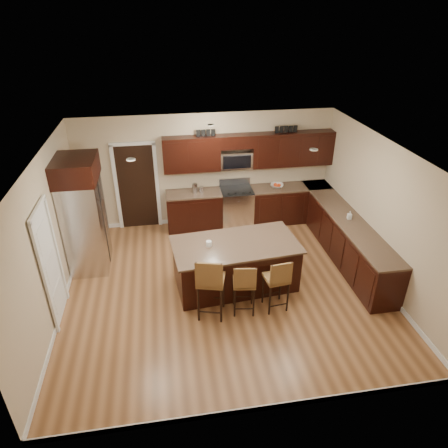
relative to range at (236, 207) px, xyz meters
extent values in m
plane|color=#93613A|center=(-0.68, -2.45, -0.47)|extent=(6.00, 6.00, 0.00)
plane|color=silver|center=(-0.68, -2.45, 2.23)|extent=(6.00, 6.00, 0.00)
plane|color=#C3AE8C|center=(-0.68, 0.30, 0.88)|extent=(6.00, 0.00, 6.00)
plane|color=#C3AE8C|center=(-3.68, -2.45, 0.88)|extent=(0.00, 5.50, 5.50)
plane|color=#C3AE8C|center=(2.32, -2.45, 0.88)|extent=(0.00, 5.50, 5.50)
cube|color=black|center=(-1.03, 0.00, -0.03)|extent=(1.30, 0.60, 0.88)
cube|color=black|center=(1.35, 0.00, -0.03)|extent=(1.94, 0.60, 0.88)
cube|color=black|center=(2.02, -1.98, -0.03)|extent=(0.60, 3.35, 0.88)
cube|color=brown|center=(-1.03, 0.00, 0.43)|extent=(1.30, 0.63, 0.04)
cube|color=brown|center=(1.35, 0.00, 0.43)|extent=(1.94, 0.63, 0.04)
cube|color=brown|center=(2.02, -1.98, 0.43)|extent=(0.63, 3.35, 0.04)
cube|color=black|center=(-1.03, 0.13, 1.35)|extent=(1.30, 0.33, 0.80)
cube|color=black|center=(1.35, 0.13, 1.35)|extent=(1.94, 0.33, 0.80)
cube|color=black|center=(0.00, 0.13, 1.60)|extent=(0.76, 0.33, 0.30)
cube|color=silver|center=(0.00, 0.00, -0.02)|extent=(0.76, 0.64, 0.90)
cube|color=black|center=(0.00, 0.00, 0.44)|extent=(0.76, 0.60, 0.03)
cube|color=black|center=(0.00, -0.30, -0.02)|extent=(0.65, 0.01, 0.45)
cube|color=silver|center=(0.00, 0.27, 0.55)|extent=(0.76, 0.05, 0.18)
cube|color=silver|center=(0.00, 0.15, 1.15)|extent=(0.76, 0.31, 0.40)
cube|color=black|center=(-2.33, 0.28, 0.56)|extent=(0.85, 0.03, 2.06)
cube|color=white|center=(-3.66, -2.75, 0.55)|extent=(0.03, 0.80, 2.04)
cube|color=black|center=(-0.47, -2.39, -0.03)|extent=(2.32, 1.32, 0.88)
cube|color=brown|center=(-0.47, -2.39, 0.43)|extent=(2.43, 1.42, 0.04)
cube|color=black|center=(-0.47, -2.39, -0.43)|extent=(2.24, 1.23, 0.09)
cube|color=olive|center=(-1.04, -3.17, 0.26)|extent=(0.55, 0.55, 0.06)
cube|color=olive|center=(-1.09, -3.36, 0.50)|extent=(0.45, 0.16, 0.49)
cylinder|color=black|center=(-1.24, -3.36, -0.12)|extent=(0.04, 0.04, 0.70)
cylinder|color=black|center=(-0.85, -3.36, -0.12)|extent=(0.04, 0.04, 0.70)
cylinder|color=black|center=(-1.24, -2.97, -0.12)|extent=(0.04, 0.04, 0.70)
cylinder|color=black|center=(-0.85, -2.97, -0.12)|extent=(0.04, 0.04, 0.70)
cube|color=olive|center=(-0.47, -3.17, 0.15)|extent=(0.43, 0.43, 0.05)
cube|color=olive|center=(-0.49, -3.34, 0.35)|extent=(0.38, 0.09, 0.41)
cylinder|color=black|center=(-0.63, -3.33, -0.18)|extent=(0.03, 0.03, 0.59)
cylinder|color=black|center=(-0.30, -3.33, -0.18)|extent=(0.03, 0.03, 0.59)
cylinder|color=black|center=(-0.63, -3.00, -0.18)|extent=(0.03, 0.03, 0.59)
cylinder|color=black|center=(-0.30, -3.00, -0.18)|extent=(0.03, 0.03, 0.59)
cube|color=olive|center=(0.11, -3.17, 0.16)|extent=(0.43, 0.43, 0.06)
cube|color=olive|center=(0.13, -3.34, 0.37)|extent=(0.39, 0.08, 0.42)
cylinder|color=black|center=(-0.06, -3.33, -0.17)|extent=(0.03, 0.03, 0.61)
cylinder|color=black|center=(0.27, -3.33, -0.17)|extent=(0.03, 0.03, 0.61)
cylinder|color=black|center=(-0.06, -3.00, -0.17)|extent=(0.03, 0.03, 0.61)
cylinder|color=black|center=(0.27, -3.00, -0.17)|extent=(0.03, 0.03, 0.61)
cube|color=silver|center=(-3.30, -1.28, 0.49)|extent=(0.72, 0.96, 1.92)
cube|color=black|center=(-2.94, -1.28, 0.49)|extent=(0.01, 0.02, 1.83)
cylinder|color=silver|center=(-2.91, -1.36, 0.59)|extent=(0.02, 0.02, 0.85)
cylinder|color=silver|center=(-2.91, -1.20, 0.59)|extent=(0.02, 0.02, 0.85)
cube|color=black|center=(-3.30, -1.28, 1.66)|extent=(0.78, 1.02, 0.43)
cube|color=brown|center=(-0.57, -1.01, -0.47)|extent=(0.92, 0.64, 0.01)
imported|color=silver|center=(0.99, 0.00, 0.49)|extent=(0.40, 0.40, 0.08)
imported|color=#B2B2B2|center=(2.02, -1.81, 0.53)|extent=(0.08, 0.09, 0.17)
cylinder|color=silver|center=(-0.99, 0.00, 0.56)|extent=(0.12, 0.12, 0.23)
cylinder|color=silver|center=(-0.84, 0.00, 0.52)|extent=(0.11, 0.11, 0.14)
cylinder|color=white|center=(-0.97, -2.39, 0.50)|extent=(0.10, 0.10, 0.10)
camera|label=1|loc=(-1.69, -8.56, 4.35)|focal=32.00mm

